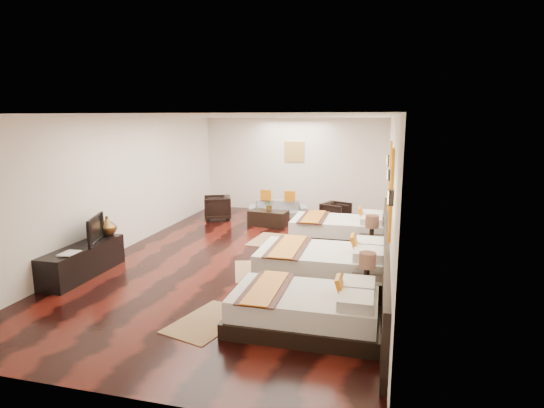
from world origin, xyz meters
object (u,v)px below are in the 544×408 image
(book, at_px, (62,253))
(table_plant, at_px, (270,205))
(nightstand_a, at_px, (366,291))
(bed_far, at_px, (339,230))
(armchair_left, at_px, (217,208))
(tv, at_px, (91,230))
(sofa, at_px, (278,209))
(armchair_right, at_px, (336,214))
(figurine, at_px, (107,226))
(bed_mid, at_px, (324,265))
(bed_near, at_px, (306,309))
(tv_console, at_px, (83,261))
(coffee_table, at_px, (268,218))
(nightstand_b, at_px, (371,247))

(book, distance_m, table_plant, 5.48)
(nightstand_a, height_order, table_plant, nightstand_a)
(bed_far, bearing_deg, armchair_left, 157.77)
(tv, height_order, book, tv)
(sofa, bearing_deg, armchair_right, -32.11)
(figurine, bearing_deg, armchair_left, 80.48)
(nightstand_a, relative_size, figurine, 2.40)
(bed_mid, distance_m, tv, 4.21)
(bed_mid, distance_m, nightstand_a, 1.29)
(bed_mid, bearing_deg, bed_near, -90.11)
(bed_near, xyz_separation_m, tv_console, (-4.20, 1.00, 0.01))
(nightstand_a, xyz_separation_m, coffee_table, (-2.70, 4.73, -0.11))
(bed_far, distance_m, tv_console, 5.38)
(bed_near, bearing_deg, nightstand_b, 75.80)
(bed_mid, height_order, armchair_right, bed_mid)
(bed_mid, height_order, nightstand_a, nightstand_a)
(nightstand_a, distance_m, figurine, 5.07)
(nightstand_b, distance_m, figurine, 5.10)
(bed_near, distance_m, coffee_table, 5.79)
(sofa, height_order, table_plant, table_plant)
(armchair_left, bearing_deg, nightstand_b, 34.05)
(bed_near, relative_size, bed_mid, 0.88)
(tv_console, relative_size, table_plant, 6.33)
(coffee_table, bearing_deg, figurine, -121.32)
(bed_near, xyz_separation_m, book, (-4.20, 0.51, 0.31))
(tv_console, relative_size, armchair_left, 2.46)
(bed_mid, height_order, sofa, bed_mid)
(nightstand_a, distance_m, sofa, 6.38)
(figurine, distance_m, sofa, 5.26)
(nightstand_a, relative_size, table_plant, 3.12)
(tv_console, height_order, table_plant, table_plant)
(nightstand_b, xyz_separation_m, tv, (-4.89, -1.75, 0.46))
(figurine, bearing_deg, armchair_right, 46.97)
(tv_console, height_order, armchair_right, armchair_right)
(tv, bearing_deg, book, 156.55)
(book, bearing_deg, figurine, 90.00)
(bed_mid, distance_m, armchair_right, 4.23)
(tv, xyz_separation_m, table_plant, (2.21, 4.29, -0.26))
(book, bearing_deg, bed_near, -6.94)
(nightstand_a, height_order, tv, tv)
(tv_console, bearing_deg, armchair_left, 81.97)
(tv_console, bearing_deg, table_plant, 63.35)
(book, xyz_separation_m, sofa, (2.24, 5.99, -0.33))
(nightstand_b, distance_m, table_plant, 3.70)
(bed_far, distance_m, book, 5.70)
(coffee_table, distance_m, table_plant, 0.35)
(tv, distance_m, armchair_right, 6.18)
(nightstand_a, bearing_deg, bed_mid, 125.48)
(table_plant, bearing_deg, nightstand_b, -43.47)
(nightstand_a, relative_size, tv, 1.03)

